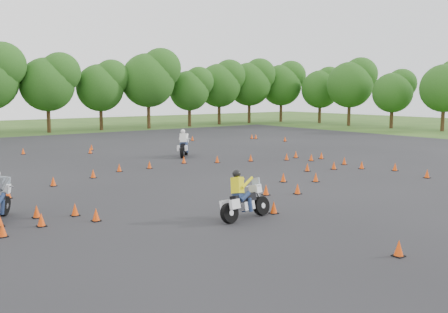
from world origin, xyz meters
The scene contains 6 objects.
ground centered at (0.00, 0.00, 0.00)m, with size 140.00×140.00×0.00m, color #2D5119.
asphalt_pad centered at (0.00, 6.00, 0.01)m, with size 62.00×62.00×0.00m, color black.
treeline centered at (2.61, 35.11, 4.59)m, with size 86.82×32.37×10.49m.
traffic_cones centered at (-0.05, 5.96, 0.23)m, with size 36.59×32.99×0.45m.
rider_yellow centered at (-4.43, -3.20, 0.91)m, with size 2.34×0.72×1.80m, color yellow, non-canonical shape.
rider_white centered at (3.38, 13.11, 0.98)m, with size 2.53×0.78×1.96m, color white, non-canonical shape.
Camera 1 is at (-15.64, -16.58, 4.53)m, focal length 40.00 mm.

